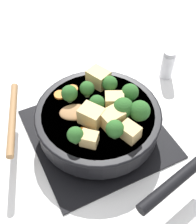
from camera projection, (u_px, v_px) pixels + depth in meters
name	position (u px, v px, depth m)	size (l,w,h in m)	color
ground_plane	(98.00, 134.00, 0.77)	(2.40, 2.40, 0.00)	white
front_burner_grate	(98.00, 131.00, 0.76)	(0.31, 0.31, 0.03)	black
skillet_pan	(99.00, 119.00, 0.72)	(0.40, 0.29, 0.05)	black
wooden_spoon	(42.00, 115.00, 0.69)	(0.20, 0.21, 0.02)	#A87A4C
tofu_cube_center_large	(98.00, 78.00, 0.75)	(0.05, 0.04, 0.04)	#DBB770
tofu_cube_near_handle	(115.00, 101.00, 0.70)	(0.04, 0.03, 0.03)	#DBB770
tofu_cube_east_chunk	(112.00, 119.00, 0.67)	(0.05, 0.04, 0.04)	#DBB770
tofu_cube_west_chunk	(91.00, 116.00, 0.67)	(0.05, 0.04, 0.04)	#DBB770
tofu_cube_back_piece	(89.00, 139.00, 0.64)	(0.04, 0.03, 0.03)	#DBB770
tofu_cube_front_piece	(130.00, 132.00, 0.65)	(0.04, 0.03, 0.03)	#DBB770
broccoli_floret_near_spoon	(140.00, 111.00, 0.67)	(0.05, 0.05, 0.05)	#709956
broccoli_floret_center_top	(95.00, 103.00, 0.69)	(0.04, 0.04, 0.04)	#709956
broccoli_floret_east_rim	(69.00, 93.00, 0.71)	(0.04, 0.04, 0.05)	#709956
broccoli_floret_west_rim	(114.00, 129.00, 0.64)	(0.04, 0.04, 0.05)	#709956
broccoli_floret_north_edge	(110.00, 84.00, 0.73)	(0.04, 0.04, 0.04)	#709956
broccoli_floret_south_cluster	(130.00, 93.00, 0.71)	(0.04, 0.04, 0.05)	#709956
broccoli_floret_mid_floret	(86.00, 89.00, 0.72)	(0.03, 0.03, 0.04)	#709956
broccoli_floret_small_inner	(75.00, 135.00, 0.63)	(0.03, 0.03, 0.04)	#709956
broccoli_floret_tall_stem	(123.00, 108.00, 0.67)	(0.05, 0.05, 0.05)	#709956
carrot_slice_orange_thin	(83.00, 133.00, 0.66)	(0.03, 0.03, 0.01)	orange
carrot_slice_near_center	(72.00, 89.00, 0.75)	(0.03, 0.03, 0.01)	orange
carrot_slice_edge_slice	(60.00, 95.00, 0.74)	(0.03, 0.03, 0.01)	orange
salt_shaker	(168.00, 65.00, 0.87)	(0.04, 0.04, 0.09)	white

